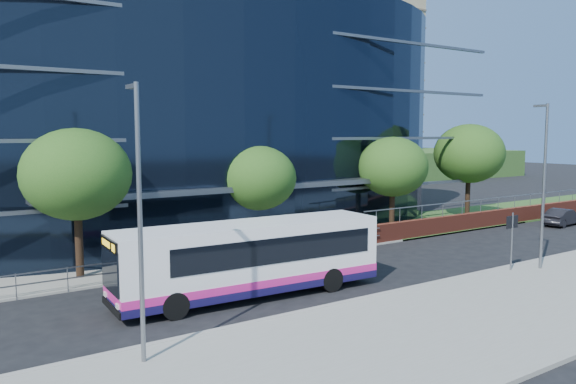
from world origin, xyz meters
TOP-DOWN VIEW (x-y plane):
  - ground at (0.00, 0.00)m, footprint 200.00×200.00m
  - pavement_near at (0.00, -5.00)m, footprint 80.00×8.00m
  - kerb at (0.00, -1.00)m, footprint 80.00×0.25m
  - yellow_line_outer at (0.00, -0.80)m, footprint 80.00×0.08m
  - yellow_line_inner at (0.00, -0.65)m, footprint 80.00×0.08m
  - far_forecourt at (-6.00, 11.00)m, footprint 50.00×8.00m
  - grass_verge at (24.00, 11.00)m, footprint 36.00×8.00m
  - glass_office at (-4.00, 20.85)m, footprint 44.00×23.10m
  - retaining_wall at (20.00, 7.30)m, footprint 34.00×0.40m
  - guard_railings at (-8.00, 7.00)m, footprint 24.00×0.05m
  - apartment_block at (32.00, 57.21)m, footprint 60.00×42.00m
  - street_sign at (4.50, -1.59)m, footprint 0.85×0.09m
  - tree_far_a at (-13.00, 9.00)m, footprint 4.95×4.95m
  - tree_far_b at (-3.00, 9.50)m, footprint 4.29×4.29m
  - tree_far_c at (7.00, 9.00)m, footprint 4.62×4.62m
  - tree_far_d at (16.00, 10.00)m, footprint 5.28×5.28m
  - tree_dist_e at (24.00, 40.00)m, footprint 4.62×4.62m
  - tree_dist_f at (40.00, 42.00)m, footprint 4.29×4.29m
  - streetlight_west at (-14.00, -2.17)m, footprint 0.15×0.77m
  - streetlight_east at (6.00, -2.17)m, footprint 0.15×0.77m
  - city_bus at (-7.78, 2.10)m, footprint 11.48×3.17m
  - parked_car at (20.13, 4.76)m, footprint 3.94×1.72m

SIDE VIEW (x-z plane):
  - ground at x=0.00m, z-range 0.00..0.00m
  - yellow_line_outer at x=0.00m, z-range 0.00..0.01m
  - yellow_line_inner at x=0.00m, z-range 0.00..0.01m
  - far_forecourt at x=-6.00m, z-range 0.00..0.10m
  - grass_verge at x=24.00m, z-range 0.00..0.12m
  - pavement_near at x=0.00m, z-range 0.00..0.15m
  - kerb at x=0.00m, z-range 0.00..0.16m
  - retaining_wall at x=20.00m, z-range -0.44..1.67m
  - parked_car at x=20.13m, z-range 0.00..1.26m
  - guard_railings at x=-8.00m, z-range 0.27..1.37m
  - city_bus at x=-7.78m, z-range 0.09..3.17m
  - street_sign at x=4.50m, z-range 0.75..3.55m
  - tree_far_b at x=-3.00m, z-range 1.19..7.23m
  - tree_dist_f at x=40.00m, z-range 1.19..7.23m
  - streetlight_west at x=-14.00m, z-range 0.44..8.44m
  - streetlight_east at x=6.00m, z-range 0.44..8.44m
  - tree_far_c at x=7.00m, z-range 1.28..7.79m
  - tree_dist_e at x=24.00m, z-range 1.28..7.79m
  - tree_far_a at x=-13.00m, z-range 1.37..8.35m
  - tree_far_d at x=16.00m, z-range 1.47..8.91m
  - glass_office at x=-4.00m, z-range 0.00..16.00m
  - apartment_block at x=32.00m, z-range -3.89..26.11m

